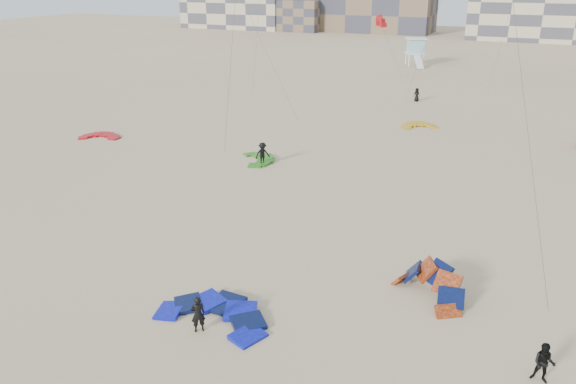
% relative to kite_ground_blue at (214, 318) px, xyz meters
% --- Properties ---
extents(ground, '(320.00, 320.00, 0.00)m').
position_rel_kite_ground_blue_xyz_m(ground, '(-0.17, -0.71, 0.00)').
color(ground, '#CAB288').
rests_on(ground, ground).
extents(kite_ground_blue, '(5.05, 5.28, 1.09)m').
position_rel_kite_ground_blue_xyz_m(kite_ground_blue, '(0.00, 0.00, 0.00)').
color(kite_ground_blue, '#061ADF').
rests_on(kite_ground_blue, ground).
extents(kite_ground_orange, '(5.58, 5.57, 4.02)m').
position_rel_kite_ground_blue_xyz_m(kite_ground_orange, '(8.28, 5.76, 0.00)').
color(kite_ground_orange, '#D14C1D').
rests_on(kite_ground_orange, ground).
extents(kite_ground_red, '(4.47, 4.61, 0.69)m').
position_rel_kite_ground_blue_xyz_m(kite_ground_red, '(-25.27, 21.13, 0.00)').
color(kite_ground_red, red).
rests_on(kite_ground_red, ground).
extents(kite_ground_green, '(5.23, 5.17, 0.82)m').
position_rel_kite_ground_blue_xyz_m(kite_ground_green, '(-8.66, 21.05, 0.00)').
color(kite_ground_green, '#278A18').
rests_on(kite_ground_green, ground).
extents(kite_ground_yellow, '(4.74, 4.81, 1.20)m').
position_rel_kite_ground_blue_xyz_m(kite_ground_yellow, '(1.17, 37.26, 0.00)').
color(kite_ground_yellow, gold).
rests_on(kite_ground_yellow, ground).
extents(kitesurfer_main, '(0.72, 0.71, 1.68)m').
position_rel_kite_ground_blue_xyz_m(kitesurfer_main, '(-0.11, -1.06, 0.84)').
color(kitesurfer_main, black).
rests_on(kitesurfer_main, ground).
extents(kitesurfer_b, '(0.86, 0.70, 1.64)m').
position_rel_kite_ground_blue_xyz_m(kitesurfer_b, '(13.34, 1.50, 0.82)').
color(kitesurfer_b, black).
rests_on(kitesurfer_b, ground).
extents(kitesurfer_c, '(1.32, 1.37, 1.88)m').
position_rel_kite_ground_blue_xyz_m(kitesurfer_c, '(-7.69, 20.10, 0.94)').
color(kitesurfer_c, black).
rests_on(kitesurfer_c, ground).
extents(kitesurfer_e, '(0.88, 0.68, 1.60)m').
position_rel_kite_ground_blue_xyz_m(kitesurfer_e, '(-1.75, 49.48, 0.80)').
color(kitesurfer_e, black).
rests_on(kitesurfer_e, ground).
extents(kite_fly_red, '(6.28, 5.03, 8.12)m').
position_rel_kite_ground_blue_xyz_m(kite_fly_red, '(-10.35, 62.94, 8.00)').
color(kite_fly_red, red).
rests_on(kite_fly_red, ground).
extents(lifeguard_tower_far, '(4.23, 6.72, 4.49)m').
position_rel_kite_ground_blue_xyz_m(lifeguard_tower_far, '(-8.26, 77.89, 2.23)').
color(lifeguard_tower_far, white).
rests_on(lifeguard_tower_far, ground).
extents(condo_west_a, '(30.00, 15.00, 14.00)m').
position_rel_kite_ground_blue_xyz_m(condo_west_a, '(-70.17, 129.29, 7.00)').
color(condo_west_a, '#C2AF8E').
rests_on(condo_west_a, ground).
extents(condo_mid, '(32.00, 16.00, 12.00)m').
position_rel_kite_ground_blue_xyz_m(condo_mid, '(9.83, 129.29, 6.00)').
color(condo_mid, '#C2AF8E').
rests_on(condo_mid, ground).
extents(condo_fill_left, '(12.00, 10.00, 8.00)m').
position_rel_kite_ground_blue_xyz_m(condo_fill_left, '(-50.17, 127.29, 4.00)').
color(condo_fill_left, brown).
rests_on(condo_fill_left, ground).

